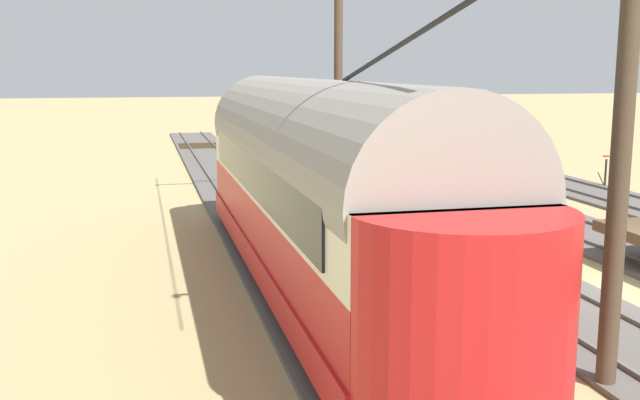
% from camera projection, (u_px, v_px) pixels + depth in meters
% --- Properties ---
extents(ground_plane, '(220.00, 220.00, 0.00)m').
position_uv_depth(ground_plane, '(633.00, 293.00, 15.28)').
color(ground_plane, tan).
extents(track_third_siding, '(2.80, 80.00, 0.18)m').
position_uv_depth(track_third_siding, '(533.00, 293.00, 15.09)').
color(track_third_siding, '#56514C').
rests_on(track_third_siding, ground).
extents(track_outer_siding, '(2.80, 80.00, 0.18)m').
position_uv_depth(track_outer_siding, '(332.00, 308.00, 14.14)').
color(track_outer_siding, '#56514C').
rests_on(track_outer_siding, ground).
extents(vintage_streetcar, '(2.65, 16.63, 5.08)m').
position_uv_depth(vintage_streetcar, '(316.00, 182.00, 15.06)').
color(vintage_streetcar, red).
rests_on(vintage_streetcar, ground).
extents(catenary_pole_foreground, '(3.16, 0.28, 7.82)m').
position_uv_depth(catenary_pole_foreground, '(336.00, 81.00, 24.34)').
color(catenary_pole_foreground, '#423323').
rests_on(catenary_pole_foreground, ground).
extents(catenary_pole_mid_near, '(3.16, 0.28, 7.82)m').
position_uv_depth(catenary_pole_mid_near, '(619.00, 100.00, 10.01)').
color(catenary_pole_mid_near, '#423323').
rests_on(catenary_pole_mid_near, ground).
extents(switch_stand, '(0.50, 0.30, 1.24)m').
position_uv_depth(switch_stand, '(605.00, 170.00, 28.57)').
color(switch_stand, black).
rests_on(switch_stand, ground).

